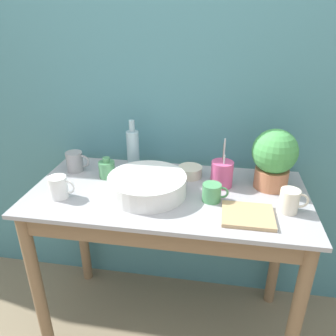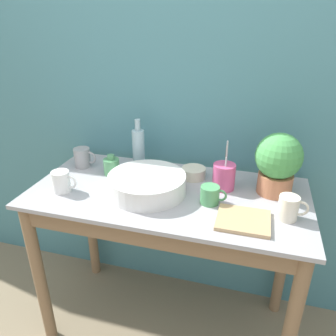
{
  "view_description": "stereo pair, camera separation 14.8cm",
  "coord_description": "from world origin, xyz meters",
  "px_view_note": "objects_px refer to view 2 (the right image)",
  "views": [
    {
      "loc": [
        0.22,
        -1.01,
        1.62
      ],
      "look_at": [
        0.0,
        0.32,
        0.99
      ],
      "focal_mm": 35.0,
      "sensor_mm": 36.0,
      "label": 1
    },
    {
      "loc": [
        0.37,
        -0.98,
        1.62
      ],
      "look_at": [
        0.0,
        0.32,
        0.99
      ],
      "focal_mm": 35.0,
      "sensor_mm": 36.0,
      "label": 2
    }
  ],
  "objects_px": {
    "bowl_wash_large": "(147,184)",
    "mug_white": "(62,182)",
    "potted_plant": "(278,162)",
    "mug_grey": "(83,157)",
    "bottle_tall": "(139,148)",
    "mug_green": "(210,195)",
    "bowl_small_cream": "(194,173)",
    "utensil_cup": "(224,176)",
    "tray_board": "(243,220)",
    "bottle_short": "(112,166)",
    "mug_cream": "(289,208)"
  },
  "relations": [
    {
      "from": "bowl_wash_large",
      "to": "mug_white",
      "type": "height_order",
      "value": "mug_white"
    },
    {
      "from": "potted_plant",
      "to": "mug_grey",
      "type": "distance_m",
      "value": 1.0
    },
    {
      "from": "bottle_tall",
      "to": "bowl_wash_large",
      "type": "bearing_deg",
      "value": -62.01
    },
    {
      "from": "potted_plant",
      "to": "mug_green",
      "type": "bearing_deg",
      "value": -147.22
    },
    {
      "from": "bowl_small_cream",
      "to": "mug_grey",
      "type": "bearing_deg",
      "value": -176.99
    },
    {
      "from": "mug_white",
      "to": "mug_grey",
      "type": "xyz_separation_m",
      "value": [
        -0.05,
        0.28,
        0.0
      ]
    },
    {
      "from": "bowl_wash_large",
      "to": "mug_green",
      "type": "relative_size",
      "value": 3.09
    },
    {
      "from": "mug_white",
      "to": "mug_green",
      "type": "distance_m",
      "value": 0.69
    },
    {
      "from": "utensil_cup",
      "to": "mug_green",
      "type": "bearing_deg",
      "value": -104.07
    },
    {
      "from": "potted_plant",
      "to": "tray_board",
      "type": "distance_m",
      "value": 0.34
    },
    {
      "from": "bottle_short",
      "to": "mug_white",
      "type": "height_order",
      "value": "bottle_short"
    },
    {
      "from": "utensil_cup",
      "to": "mug_white",
      "type": "bearing_deg",
      "value": -161.71
    },
    {
      "from": "utensil_cup",
      "to": "tray_board",
      "type": "height_order",
      "value": "utensil_cup"
    },
    {
      "from": "bowl_wash_large",
      "to": "mug_white",
      "type": "relative_size",
      "value": 2.98
    },
    {
      "from": "mug_white",
      "to": "bowl_small_cream",
      "type": "relative_size",
      "value": 0.98
    },
    {
      "from": "tray_board",
      "to": "bowl_small_cream",
      "type": "bearing_deg",
      "value": 129.24
    },
    {
      "from": "utensil_cup",
      "to": "bowl_wash_large",
      "type": "bearing_deg",
      "value": -157.41
    },
    {
      "from": "mug_cream",
      "to": "bowl_small_cream",
      "type": "relative_size",
      "value": 0.97
    },
    {
      "from": "bottle_tall",
      "to": "mug_grey",
      "type": "xyz_separation_m",
      "value": [
        -0.3,
        -0.07,
        -0.06
      ]
    },
    {
      "from": "bottle_tall",
      "to": "mug_cream",
      "type": "relative_size",
      "value": 2.28
    },
    {
      "from": "bottle_short",
      "to": "mug_grey",
      "type": "xyz_separation_m",
      "value": [
        -0.19,
        0.05,
        0.01
      ]
    },
    {
      "from": "bowl_wash_large",
      "to": "mug_cream",
      "type": "bearing_deg",
      "value": -4.64
    },
    {
      "from": "bottle_short",
      "to": "mug_grey",
      "type": "bearing_deg",
      "value": 166.49
    },
    {
      "from": "potted_plant",
      "to": "bottle_short",
      "type": "height_order",
      "value": "potted_plant"
    },
    {
      "from": "bottle_tall",
      "to": "mug_white",
      "type": "xyz_separation_m",
      "value": [
        -0.25,
        -0.34,
        -0.06
      ]
    },
    {
      "from": "mug_green",
      "to": "tray_board",
      "type": "height_order",
      "value": "mug_green"
    },
    {
      "from": "potted_plant",
      "to": "tray_board",
      "type": "relative_size",
      "value": 1.37
    },
    {
      "from": "mug_grey",
      "to": "mug_white",
      "type": "bearing_deg",
      "value": -80.59
    },
    {
      "from": "mug_green",
      "to": "tray_board",
      "type": "relative_size",
      "value": 0.55
    },
    {
      "from": "bowl_wash_large",
      "to": "mug_white",
      "type": "xyz_separation_m",
      "value": [
        -0.38,
        -0.1,
        0.01
      ]
    },
    {
      "from": "bowl_small_cream",
      "to": "utensil_cup",
      "type": "relative_size",
      "value": 0.52
    },
    {
      "from": "mug_white",
      "to": "utensil_cup",
      "type": "distance_m",
      "value": 0.76
    },
    {
      "from": "potted_plant",
      "to": "mug_green",
      "type": "xyz_separation_m",
      "value": [
        -0.27,
        -0.17,
        -0.12
      ]
    },
    {
      "from": "utensil_cup",
      "to": "tray_board",
      "type": "bearing_deg",
      "value": -66.57
    },
    {
      "from": "bottle_tall",
      "to": "mug_green",
      "type": "height_order",
      "value": "bottle_tall"
    },
    {
      "from": "bottle_tall",
      "to": "mug_green",
      "type": "distance_m",
      "value": 0.5
    },
    {
      "from": "bottle_short",
      "to": "mug_cream",
      "type": "relative_size",
      "value": 0.9
    },
    {
      "from": "potted_plant",
      "to": "utensil_cup",
      "type": "bearing_deg",
      "value": -174.78
    },
    {
      "from": "mug_white",
      "to": "mug_green",
      "type": "relative_size",
      "value": 1.04
    },
    {
      "from": "mug_cream",
      "to": "mug_grey",
      "type": "distance_m",
      "value": 1.07
    },
    {
      "from": "bottle_short",
      "to": "mug_cream",
      "type": "height_order",
      "value": "bottle_short"
    },
    {
      "from": "bottle_tall",
      "to": "potted_plant",
      "type": "bearing_deg",
      "value": -6.92
    },
    {
      "from": "mug_cream",
      "to": "mug_grey",
      "type": "relative_size",
      "value": 0.95
    },
    {
      "from": "mug_cream",
      "to": "mug_green",
      "type": "distance_m",
      "value": 0.32
    },
    {
      "from": "bottle_short",
      "to": "mug_green",
      "type": "height_order",
      "value": "bottle_short"
    },
    {
      "from": "mug_green",
      "to": "utensil_cup",
      "type": "bearing_deg",
      "value": 75.93
    },
    {
      "from": "mug_green",
      "to": "utensil_cup",
      "type": "relative_size",
      "value": 0.5
    },
    {
      "from": "potted_plant",
      "to": "mug_grey",
      "type": "height_order",
      "value": "potted_plant"
    },
    {
      "from": "mug_grey",
      "to": "bowl_small_cream",
      "type": "bearing_deg",
      "value": 3.01
    },
    {
      "from": "bottle_tall",
      "to": "utensil_cup",
      "type": "xyz_separation_m",
      "value": [
        0.46,
        -0.11,
        -0.05
      ]
    }
  ]
}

